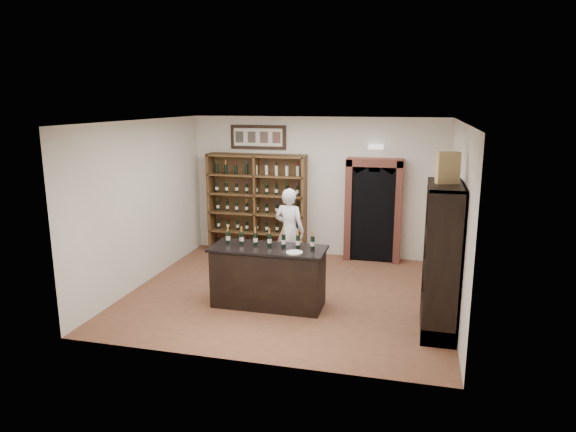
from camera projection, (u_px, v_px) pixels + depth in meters
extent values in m
plane|color=brown|center=(289.00, 293.00, 9.08)|extent=(5.50, 5.50, 0.00)
plane|color=white|center=(289.00, 121.00, 8.41)|extent=(5.50, 5.50, 0.00)
cube|color=silver|center=(317.00, 187.00, 11.11)|extent=(5.50, 0.04, 3.00)
cube|color=silver|center=(143.00, 203.00, 9.39)|extent=(0.04, 5.00, 3.00)
cube|color=silver|center=(458.00, 219.00, 8.10)|extent=(0.04, 5.00, 3.00)
cube|color=#543B1C|center=(259.00, 202.00, 11.48)|extent=(2.20, 0.02, 2.20)
cube|color=#543B1C|center=(211.00, 202.00, 11.56)|extent=(0.06, 0.38, 2.20)
cube|color=#543B1C|center=(304.00, 206.00, 11.06)|extent=(0.06, 0.38, 2.20)
cube|color=#543B1C|center=(257.00, 204.00, 11.31)|extent=(0.04, 0.38, 2.20)
cube|color=#543B1C|center=(257.00, 250.00, 11.54)|extent=(2.18, 0.38, 0.04)
cube|color=#543B1C|center=(257.00, 232.00, 11.45)|extent=(2.18, 0.38, 0.04)
cube|color=#543B1C|center=(257.00, 213.00, 11.35)|extent=(2.18, 0.38, 0.03)
cube|color=#543B1C|center=(256.00, 195.00, 11.26)|extent=(2.18, 0.38, 0.04)
cube|color=#543B1C|center=(256.00, 175.00, 11.17)|extent=(2.18, 0.38, 0.04)
cube|color=#543B1C|center=(256.00, 156.00, 11.07)|extent=(2.18, 0.38, 0.04)
cube|color=black|center=(258.00, 137.00, 11.16)|extent=(1.25, 0.04, 0.52)
cube|color=black|center=(373.00, 212.00, 10.76)|extent=(0.97, 0.29, 2.05)
cube|color=#AD5543|center=(349.00, 210.00, 10.86)|extent=(0.14, 0.35, 2.15)
cube|color=#AD5543|center=(398.00, 212.00, 10.61)|extent=(0.14, 0.35, 2.15)
cube|color=#AD5543|center=(375.00, 162.00, 10.51)|extent=(1.15, 0.35, 0.16)
cube|color=white|center=(376.00, 147.00, 10.54)|extent=(0.30, 0.10, 0.10)
cube|color=black|center=(268.00, 278.00, 8.45)|extent=(1.80, 0.70, 0.94)
cube|color=black|center=(268.00, 249.00, 8.34)|extent=(1.88, 0.78, 0.04)
cylinder|color=black|center=(228.00, 237.00, 8.56)|extent=(0.07, 0.07, 0.21)
cylinder|color=beige|center=(228.00, 238.00, 8.56)|extent=(0.07, 0.07, 0.07)
cylinder|color=gold|center=(228.00, 228.00, 8.53)|extent=(0.03, 0.03, 0.09)
cylinder|color=black|center=(242.00, 238.00, 8.50)|extent=(0.07, 0.07, 0.21)
cylinder|color=beige|center=(242.00, 239.00, 8.51)|extent=(0.07, 0.07, 0.07)
cylinder|color=gold|center=(241.00, 229.00, 8.47)|extent=(0.03, 0.03, 0.09)
cylinder|color=black|center=(255.00, 239.00, 8.45)|extent=(0.07, 0.07, 0.21)
cylinder|color=beige|center=(255.00, 240.00, 8.45)|extent=(0.07, 0.07, 0.07)
cylinder|color=gold|center=(255.00, 230.00, 8.41)|extent=(0.03, 0.03, 0.09)
cylinder|color=black|center=(269.00, 240.00, 8.39)|extent=(0.07, 0.07, 0.21)
cylinder|color=beige|center=(269.00, 241.00, 8.39)|extent=(0.07, 0.07, 0.07)
cylinder|color=gold|center=(269.00, 231.00, 8.36)|extent=(0.03, 0.03, 0.09)
cylinder|color=black|center=(284.00, 241.00, 8.33)|extent=(0.07, 0.07, 0.21)
cylinder|color=beige|center=(284.00, 242.00, 8.34)|extent=(0.07, 0.07, 0.07)
cylinder|color=gold|center=(284.00, 232.00, 8.30)|extent=(0.03, 0.03, 0.09)
cylinder|color=black|center=(298.00, 242.00, 8.28)|extent=(0.07, 0.07, 0.21)
cylinder|color=beige|center=(298.00, 243.00, 8.28)|extent=(0.07, 0.07, 0.07)
cylinder|color=gold|center=(298.00, 233.00, 8.24)|extent=(0.03, 0.03, 0.09)
cylinder|color=black|center=(313.00, 243.00, 8.22)|extent=(0.07, 0.07, 0.21)
cylinder|color=beige|center=(313.00, 244.00, 8.22)|extent=(0.07, 0.07, 0.07)
cylinder|color=gold|center=(313.00, 234.00, 8.19)|extent=(0.03, 0.03, 0.09)
cube|color=black|center=(458.00, 260.00, 7.34)|extent=(0.02, 1.20, 2.20)
cube|color=black|center=(443.00, 272.00, 6.85)|extent=(0.48, 0.04, 2.20)
cube|color=black|center=(440.00, 248.00, 7.94)|extent=(0.48, 0.04, 2.20)
cube|color=black|center=(446.00, 185.00, 7.16)|extent=(0.48, 1.20, 0.04)
cube|color=black|center=(437.00, 322.00, 7.61)|extent=(0.48, 1.20, 0.24)
cube|color=black|center=(438.00, 308.00, 7.56)|extent=(0.48, 1.16, 0.03)
cube|color=black|center=(440.00, 272.00, 7.44)|extent=(0.48, 1.16, 0.03)
cube|color=black|center=(443.00, 236.00, 7.32)|extent=(0.48, 1.16, 0.03)
imported|color=white|center=(289.00, 231.00, 10.02)|extent=(0.68, 0.52, 1.69)
cylinder|color=beige|center=(294.00, 252.00, 8.02)|extent=(0.26, 0.26, 0.02)
cube|color=tan|center=(448.00, 168.00, 7.11)|extent=(0.34, 0.22, 0.44)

